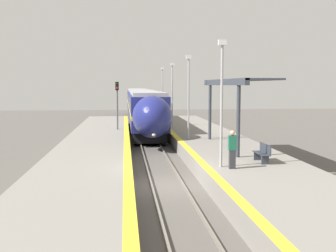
# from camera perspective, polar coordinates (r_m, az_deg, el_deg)

# --- Properties ---
(ground_plane) EXTENTS (120.00, 120.00, 0.00)m
(ground_plane) POSITION_cam_1_polar(r_m,az_deg,el_deg) (19.51, -0.11, -8.13)
(ground_plane) COLOR #56514C
(rail_left) EXTENTS (0.08, 90.00, 0.15)m
(rail_left) POSITION_cam_1_polar(r_m,az_deg,el_deg) (19.44, -2.24, -7.96)
(rail_left) COLOR slate
(rail_left) RESTS_ON ground_plane
(rail_right) EXTENTS (0.08, 90.00, 0.15)m
(rail_right) POSITION_cam_1_polar(r_m,az_deg,el_deg) (19.58, 2.01, -7.86)
(rail_right) COLOR slate
(rail_right) RESTS_ON ground_plane
(train) EXTENTS (2.92, 42.96, 4.05)m
(train) POSITION_cam_1_polar(r_m,az_deg,el_deg) (48.93, -3.64, 2.87)
(train) COLOR black
(train) RESTS_ON ground_plane
(platform_right) EXTENTS (5.18, 64.00, 0.89)m
(platform_right) POSITION_cam_1_polar(r_m,az_deg,el_deg) (20.26, 11.81, -6.45)
(platform_right) COLOR gray
(platform_right) RESTS_ON ground_plane
(platform_left) EXTENTS (4.55, 64.00, 0.89)m
(platform_left) POSITION_cam_1_polar(r_m,az_deg,el_deg) (19.42, -11.62, -6.97)
(platform_left) COLOR gray
(platform_left) RESTS_ON ground_plane
(platform_bench) EXTENTS (0.44, 1.57, 0.89)m
(platform_bench) POSITION_cam_1_polar(r_m,az_deg,el_deg) (20.97, 12.73, -3.53)
(platform_bench) COLOR #2D333D
(platform_bench) RESTS_ON platform_right
(person_waiting) EXTENTS (0.36, 0.23, 1.73)m
(person_waiting) POSITION_cam_1_polar(r_m,az_deg,el_deg) (19.02, 8.70, -3.07)
(person_waiting) COLOR #333338
(person_waiting) RESTS_ON platform_right
(railway_signal) EXTENTS (0.28, 0.28, 4.89)m
(railway_signal) POSITION_cam_1_polar(r_m,az_deg,el_deg) (35.57, -6.89, 2.85)
(railway_signal) COLOR #59595E
(railway_signal) RESTS_ON ground_plane
(lamppost_near) EXTENTS (0.36, 0.20, 5.75)m
(lamppost_near) POSITION_cam_1_polar(r_m,az_deg,el_deg) (19.19, 7.28, 4.14)
(lamppost_near) COLOR #9E9EA3
(lamppost_near) RESTS_ON platform_right
(lamppost_mid) EXTENTS (0.36, 0.20, 5.75)m
(lamppost_mid) POSITION_cam_1_polar(r_m,az_deg,el_deg) (28.98, 2.79, 4.65)
(lamppost_mid) COLOR #9E9EA3
(lamppost_mid) RESTS_ON platform_right
(lamppost_far) EXTENTS (0.36, 0.20, 5.75)m
(lamppost_far) POSITION_cam_1_polar(r_m,az_deg,el_deg) (38.85, 0.57, 4.89)
(lamppost_far) COLOR #9E9EA3
(lamppost_far) RESTS_ON platform_right
(lamppost_farthest) EXTENTS (0.36, 0.20, 5.75)m
(lamppost_farthest) POSITION_cam_1_polar(r_m,az_deg,el_deg) (48.76, -0.74, 5.03)
(lamppost_farthest) COLOR #9E9EA3
(lamppost_farthest) RESTS_ON platform_right
(station_canopy) EXTENTS (2.02, 10.27, 4.08)m
(station_canopy) POSITION_cam_1_polar(r_m,az_deg,el_deg) (25.57, 8.64, 5.63)
(station_canopy) COLOR #333842
(station_canopy) RESTS_ON platform_right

